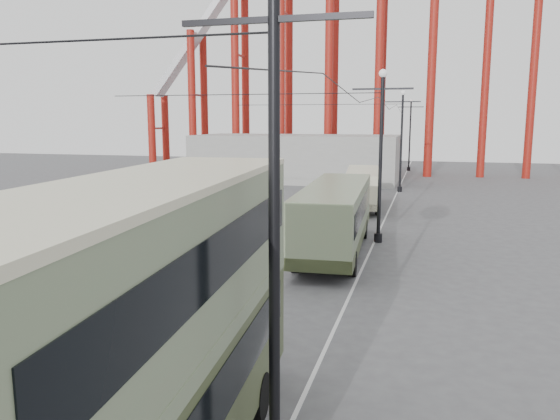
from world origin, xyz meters
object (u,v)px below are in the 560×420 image
(double_decker_bus, at_px, (148,329))
(single_decker_green, at_px, (335,215))
(pedestrian, at_px, (246,259))
(single_decker_cream, at_px, (363,187))
(lamp_post_near, at_px, (274,48))

(double_decker_bus, relative_size, single_decker_green, 0.88)
(double_decker_bus, height_order, pedestrian, double_decker_bus)
(double_decker_bus, relative_size, pedestrian, 6.34)
(single_decker_green, distance_m, pedestrian, 6.34)
(single_decker_green, height_order, single_decker_cream, single_decker_green)
(lamp_post_near, height_order, single_decker_green, lamp_post_near)
(double_decker_bus, distance_m, pedestrian, 13.98)
(lamp_post_near, xyz_separation_m, double_decker_bus, (-1.94, -0.99, -4.65))
(lamp_post_near, relative_size, single_decker_green, 0.88)
(lamp_post_near, relative_size, double_decker_bus, 0.99)
(lamp_post_near, xyz_separation_m, single_decker_cream, (-2.26, 32.59, -6.21))
(lamp_post_near, relative_size, single_decker_cream, 1.12)
(lamp_post_near, relative_size, pedestrian, 6.31)
(double_decker_bus, bearing_deg, single_decker_green, 85.63)
(lamp_post_near, xyz_separation_m, pedestrian, (-4.79, 12.50, -7.00))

